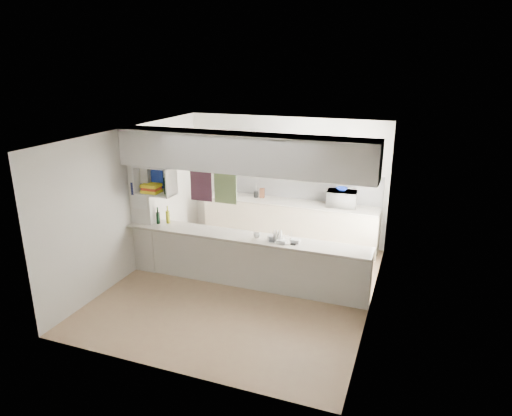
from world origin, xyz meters
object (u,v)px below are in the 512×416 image
at_px(microwave, 342,199).
at_px(wine_bottles, 163,217).
at_px(bowl, 342,189).
at_px(dish_rack, 280,237).

xyz_separation_m(microwave, wine_bottles, (-2.78, -2.08, -0.04)).
relative_size(bowl, dish_rack, 0.59).
bearing_deg(microwave, wine_bottles, 32.37).
distance_m(microwave, dish_rack, 2.24).
bearing_deg(dish_rack, microwave, 65.49).
relative_size(microwave, wine_bottles, 1.80).
distance_m(dish_rack, wine_bottles, 2.19).
bearing_deg(bowl, wine_bottles, -142.55).
distance_m(bowl, dish_rack, 2.29).
height_order(microwave, bowl, bowl).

